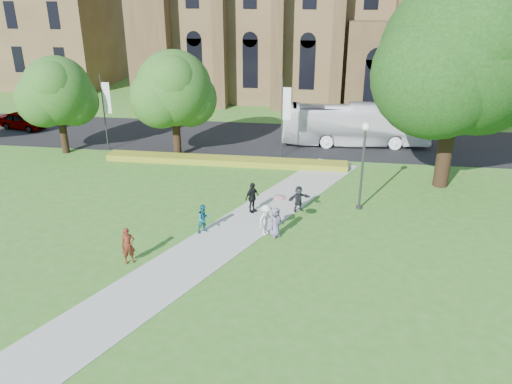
% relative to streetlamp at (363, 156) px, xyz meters
% --- Properties ---
extents(ground, '(160.00, 160.00, 0.00)m').
position_rel_streetlamp_xyz_m(ground, '(-7.50, -6.50, -3.30)').
color(ground, '#386A1F').
rests_on(ground, ground).
extents(road, '(160.00, 10.00, 0.02)m').
position_rel_streetlamp_xyz_m(road, '(-7.50, 13.50, -3.29)').
color(road, black).
rests_on(road, ground).
extents(footpath, '(15.58, 28.54, 0.04)m').
position_rel_streetlamp_xyz_m(footpath, '(-7.50, -5.50, -3.28)').
color(footpath, '#B2B2A8').
rests_on(footpath, ground).
extents(flower_hedge, '(18.00, 1.40, 0.45)m').
position_rel_streetlamp_xyz_m(flower_hedge, '(-9.50, 6.70, -3.07)').
color(flower_hedge, gold).
rests_on(flower_hedge, ground).
extents(building_west, '(22.00, 14.00, 18.30)m').
position_rel_streetlamp_xyz_m(building_west, '(-41.50, 35.50, 5.91)').
color(building_west, brown).
rests_on(building_west, ground).
extents(streetlamp, '(0.44, 0.44, 5.24)m').
position_rel_streetlamp_xyz_m(streetlamp, '(0.00, 0.00, 0.00)').
color(streetlamp, '#38383D').
rests_on(streetlamp, ground).
extents(large_tree, '(9.60, 9.60, 13.20)m').
position_rel_streetlamp_xyz_m(large_tree, '(5.50, 4.50, 5.07)').
color(large_tree, '#332114').
rests_on(large_tree, ground).
extents(street_tree_0, '(5.20, 5.20, 7.50)m').
position_rel_streetlamp_xyz_m(street_tree_0, '(-22.50, 7.50, 1.58)').
color(street_tree_0, '#332114').
rests_on(street_tree_0, ground).
extents(street_tree_1, '(5.60, 5.60, 8.05)m').
position_rel_streetlamp_xyz_m(street_tree_1, '(-13.50, 8.00, 1.93)').
color(street_tree_1, '#332114').
rests_on(street_tree_1, ground).
extents(banner_pole_0, '(0.70, 0.10, 6.00)m').
position_rel_streetlamp_xyz_m(banner_pole_0, '(-5.39, 8.70, 0.09)').
color(banner_pole_0, '#38383D').
rests_on(banner_pole_0, ground).
extents(banner_pole_1, '(0.70, 0.10, 6.00)m').
position_rel_streetlamp_xyz_m(banner_pole_1, '(-19.39, 8.70, 0.09)').
color(banner_pole_1, '#38383D').
rests_on(banner_pole_1, ground).
extents(tour_coach, '(12.14, 3.68, 3.33)m').
position_rel_streetlamp_xyz_m(tour_coach, '(0.12, 12.89, -1.61)').
color(tour_coach, white).
rests_on(tour_coach, road).
extents(car_0, '(4.82, 2.83, 1.54)m').
position_rel_streetlamp_xyz_m(car_0, '(-29.74, 13.43, -2.51)').
color(car_0, gray).
rests_on(car_0, road).
extents(pedestrian_0, '(0.78, 0.72, 1.80)m').
position_rel_streetlamp_xyz_m(pedestrian_0, '(-11.20, -7.94, -2.36)').
color(pedestrian_0, '#5A2214').
rests_on(pedestrian_0, footpath).
extents(pedestrian_1, '(0.98, 0.96, 1.59)m').
position_rel_streetlamp_xyz_m(pedestrian_1, '(-8.38, -4.38, -2.46)').
color(pedestrian_1, '#165D72').
rests_on(pedestrian_1, footpath).
extents(pedestrian_2, '(1.13, 1.27, 1.70)m').
position_rel_streetlamp_xyz_m(pedestrian_2, '(-5.07, -4.14, -2.40)').
color(pedestrian_2, silver).
rests_on(pedestrian_2, footpath).
extents(pedestrian_3, '(0.98, 1.13, 1.82)m').
position_rel_streetlamp_xyz_m(pedestrian_3, '(-6.22, -1.45, -2.35)').
color(pedestrian_3, black).
rests_on(pedestrian_3, footpath).
extents(pedestrian_4, '(0.95, 0.91, 1.64)m').
position_rel_streetlamp_xyz_m(pedestrian_4, '(-4.56, -4.28, -2.44)').
color(pedestrian_4, slate).
rests_on(pedestrian_4, footpath).
extents(pedestrian_5, '(1.46, 1.14, 1.54)m').
position_rel_streetlamp_xyz_m(pedestrian_5, '(-3.56, -0.92, -2.48)').
color(pedestrian_5, '#222328').
rests_on(pedestrian_5, footpath).
extents(parasol, '(0.80, 0.80, 0.61)m').
position_rel_streetlamp_xyz_m(parasol, '(-4.38, -4.18, -1.32)').
color(parasol, '#CF929D').
rests_on(parasol, pedestrian_4).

